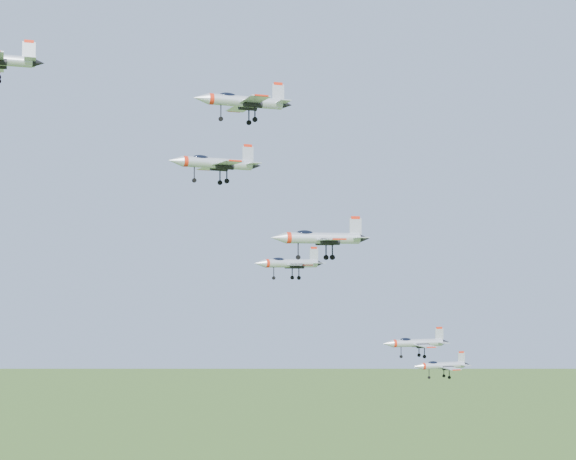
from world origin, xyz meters
TOP-DOWN VIEW (x-y plane):
  - jet_left_high at (1.41, -3.56)m, footprint 13.87×11.65m
  - jet_right_high at (-9.87, -17.68)m, footprint 11.02×9.14m
  - jet_left_low at (12.06, 1.73)m, footprint 11.42×9.46m
  - jet_right_low at (8.71, -11.05)m, footprint 13.40×11.37m
  - jet_trail at (30.29, -4.80)m, footprint 10.53×8.97m
  - jet_extra at (46.53, 7.12)m, footprint 10.63×9.02m

SIDE VIEW (x-z plane):
  - jet_extra at x=46.53m, z-range 113.43..116.31m
  - jet_trail at x=30.29m, z-range 119.18..122.05m
  - jet_left_low at x=12.06m, z-range 130.97..134.03m
  - jet_right_low at x=8.71m, z-range 133.97..137.60m
  - jet_right_high at x=-9.87m, z-range 142.10..145.05m
  - jet_left_high at x=1.41m, z-range 152.22..155.94m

